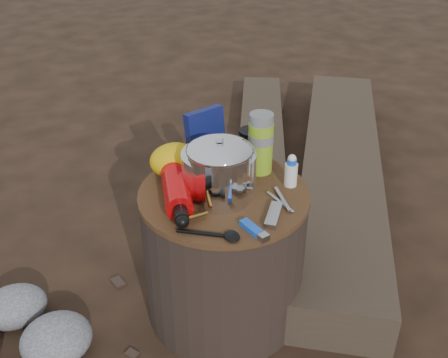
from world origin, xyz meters
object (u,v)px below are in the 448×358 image
object	(u,v)px
camping_pot	(220,170)
fuel_bottle	(176,187)
log_main	(340,170)
travel_mug	(251,147)
stump	(224,254)
thermos	(261,143)

from	to	relation	value
camping_pot	fuel_bottle	xyz separation A→B (m)	(-0.11, 0.04, -0.05)
log_main	travel_mug	bearing A→B (deg)	-115.91
camping_pot	stump	bearing A→B (deg)	44.13
camping_pot	thermos	distance (m)	0.19
stump	travel_mug	world-z (taller)	travel_mug
camping_pot	travel_mug	bearing A→B (deg)	44.16
stump	camping_pot	distance (m)	0.31
log_main	travel_mug	distance (m)	0.82
stump	thermos	bearing A→B (deg)	28.01
fuel_bottle	stump	bearing A→B (deg)	2.04
travel_mug	fuel_bottle	bearing A→B (deg)	-157.33
stump	thermos	distance (m)	0.35
fuel_bottle	travel_mug	size ratio (longest dim) A/B	2.81
fuel_bottle	travel_mug	distance (m)	0.29
log_main	fuel_bottle	distance (m)	1.07
stump	fuel_bottle	distance (m)	0.29
thermos	travel_mug	world-z (taller)	thermos
camping_pot	travel_mug	xyz separation A→B (m)	(0.15, 0.15, -0.03)
log_main	fuel_bottle	size ratio (longest dim) A/B	6.32
stump	camping_pot	xyz separation A→B (m)	(-0.02, -0.02, 0.30)
stump	log_main	world-z (taller)	stump
log_main	fuel_bottle	xyz separation A→B (m)	(-0.86, -0.49, 0.39)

